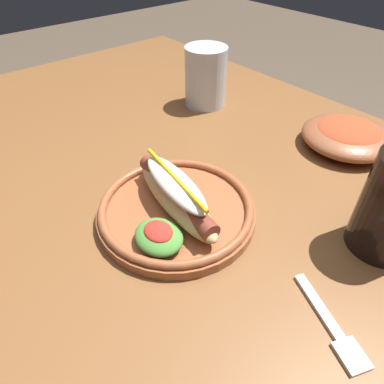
{
  "coord_description": "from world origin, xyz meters",
  "views": [
    {
      "loc": [
        0.33,
        -0.29,
        1.09
      ],
      "look_at": [
        0.04,
        -0.04,
        0.77
      ],
      "focal_mm": 31.73,
      "sensor_mm": 36.0,
      "label": 1
    }
  ],
  "objects_px": {
    "fork": "(333,328)",
    "water_cup": "(206,77)",
    "side_bowl": "(347,135)",
    "hot_dog_plate": "(175,206)"
  },
  "relations": [
    {
      "from": "water_cup",
      "to": "side_bowl",
      "type": "distance_m",
      "value": 0.32
    },
    {
      "from": "hot_dog_plate",
      "to": "water_cup",
      "type": "xyz_separation_m",
      "value": [
        -0.25,
        0.28,
        0.04
      ]
    },
    {
      "from": "fork",
      "to": "water_cup",
      "type": "relative_size",
      "value": 0.93
    },
    {
      "from": "water_cup",
      "to": "side_bowl",
      "type": "relative_size",
      "value": 0.77
    },
    {
      "from": "hot_dog_plate",
      "to": "side_bowl",
      "type": "height_order",
      "value": "hot_dog_plate"
    },
    {
      "from": "fork",
      "to": "side_bowl",
      "type": "xyz_separation_m",
      "value": [
        -0.19,
        0.34,
        0.02
      ]
    },
    {
      "from": "hot_dog_plate",
      "to": "side_bowl",
      "type": "relative_size",
      "value": 1.4
    },
    {
      "from": "water_cup",
      "to": "hot_dog_plate",
      "type": "bearing_deg",
      "value": -48.46
    },
    {
      "from": "fork",
      "to": "water_cup",
      "type": "bearing_deg",
      "value": 175.32
    },
    {
      "from": "hot_dog_plate",
      "to": "side_bowl",
      "type": "xyz_separation_m",
      "value": [
        0.06,
        0.36,
        0.0
      ]
    }
  ]
}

